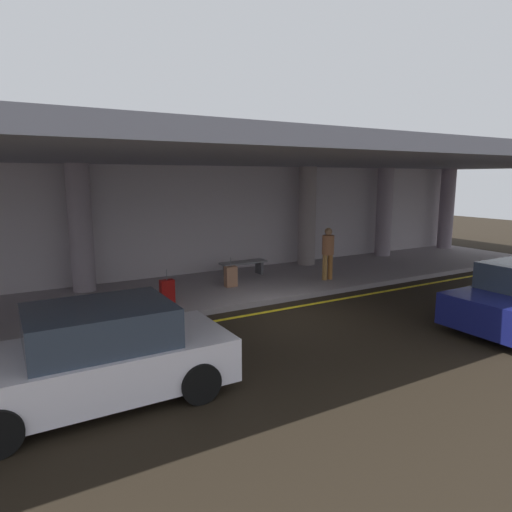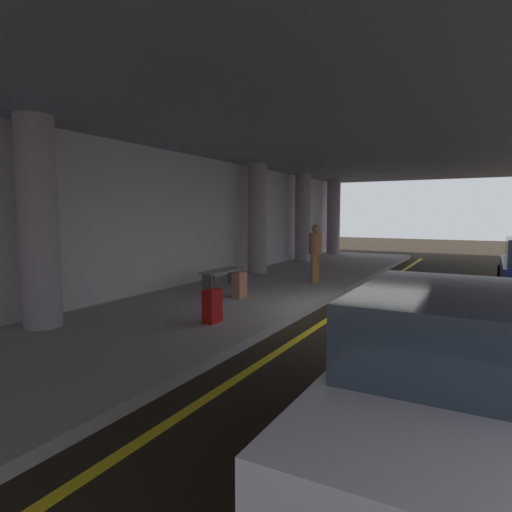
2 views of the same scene
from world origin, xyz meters
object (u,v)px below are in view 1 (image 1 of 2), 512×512
object	(u,v)px
support_column_center	(384,212)
traveler_with_luggage	(328,250)
car_white	(97,356)
suitcase_upright_secondary	(231,276)
support_column_left_mid	(307,216)
bench_metal	(243,265)
support_column_far_left	(81,228)
support_column_right_mid	(447,209)
suitcase_upright_primary	(167,291)

from	to	relation	value
support_column_center	traveler_with_luggage	xyz separation A→B (m)	(-4.96, -2.44, -0.86)
car_white	suitcase_upright_secondary	xyz separation A→B (m)	(4.81, 4.97, -0.25)
support_column_left_mid	bench_metal	distance (m)	3.42
support_column_far_left	support_column_right_mid	size ratio (longest dim) A/B	1.00
support_column_far_left	suitcase_upright_primary	size ratio (longest dim) A/B	4.06
traveler_with_luggage	suitcase_upright_primary	xyz separation A→B (m)	(-5.39, -0.05, -0.65)
suitcase_upright_primary	support_column_center	bearing A→B (deg)	9.67
support_column_right_mid	car_white	bearing A→B (deg)	-158.41
support_column_far_left	car_white	xyz separation A→B (m)	(-0.91, -6.69, -1.26)
support_column_right_mid	suitcase_upright_primary	xyz separation A→B (m)	(-14.35, -2.49, -1.51)
support_column_center	suitcase_upright_primary	xyz separation A→B (m)	(-10.35, -2.49, -1.51)
traveler_with_luggage	suitcase_upright_secondary	bearing A→B (deg)	-168.66
support_column_far_left	support_column_left_mid	bearing A→B (deg)	0.00
support_column_center	support_column_left_mid	bearing A→B (deg)	180.00
support_column_left_mid	traveler_with_luggage	bearing A→B (deg)	-111.54
traveler_with_luggage	bench_metal	size ratio (longest dim) A/B	1.05
support_column_right_mid	car_white	distance (m)	18.23
support_column_right_mid	traveler_with_luggage	world-z (taller)	support_column_right_mid
support_column_center	suitcase_upright_secondary	distance (m)	8.41
support_column_right_mid	traveler_with_luggage	xyz separation A→B (m)	(-8.96, -2.44, -0.86)
support_column_left_mid	suitcase_upright_primary	world-z (taller)	support_column_left_mid
support_column_left_mid	suitcase_upright_secondary	xyz separation A→B (m)	(-4.09, -1.72, -1.51)
bench_metal	support_column_center	bearing A→B (deg)	4.57
support_column_far_left	suitcase_upright_primary	bearing A→B (deg)	-56.43
suitcase_upright_secondary	support_column_right_mid	bearing A→B (deg)	19.26
support_column_far_left	car_white	bearing A→B (deg)	-97.73
car_white	traveler_with_luggage	distance (m)	9.02
support_column_center	traveler_with_luggage	bearing A→B (deg)	-153.81
support_column_far_left	suitcase_upright_primary	world-z (taller)	support_column_far_left
support_column_center	support_column_far_left	bearing A→B (deg)	180.00
support_column_right_mid	suitcase_upright_primary	distance (m)	14.64
support_column_far_left	support_column_left_mid	size ratio (longest dim) A/B	1.00
support_column_far_left	bench_metal	world-z (taller)	support_column_far_left
suitcase_upright_secondary	traveler_with_luggage	bearing A→B (deg)	-1.76
support_column_right_mid	bench_metal	distance (m)	11.14
suitcase_upright_secondary	support_column_left_mid	bearing A→B (deg)	33.97
support_column_left_mid	support_column_center	xyz separation A→B (m)	(4.00, 0.00, 0.00)
support_column_far_left	support_column_center	distance (m)	12.00
support_column_center	car_white	world-z (taller)	support_column_center
support_column_far_left	car_white	size ratio (longest dim) A/B	0.89
support_column_center	support_column_right_mid	bearing A→B (deg)	0.00
support_column_left_mid	car_white	size ratio (longest dim) A/B	0.89
support_column_left_mid	support_column_right_mid	size ratio (longest dim) A/B	1.00
suitcase_upright_primary	bench_metal	world-z (taller)	suitcase_upright_primary
support_column_left_mid	suitcase_upright_secondary	bearing A→B (deg)	-157.17
car_white	bench_metal	world-z (taller)	car_white
car_white	traveler_with_luggage	bearing A→B (deg)	-152.19
support_column_right_mid	suitcase_upright_primary	bearing A→B (deg)	-170.17
support_column_far_left	suitcase_upright_secondary	distance (m)	4.53
support_column_center	suitcase_upright_secondary	world-z (taller)	support_column_center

